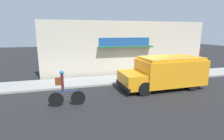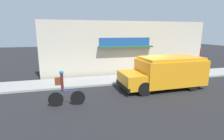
{
  "view_description": "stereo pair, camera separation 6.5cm",
  "coord_description": "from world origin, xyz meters",
  "px_view_note": "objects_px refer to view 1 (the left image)",
  "views": [
    {
      "loc": [
        -5.18,
        -10.81,
        3.5
      ],
      "look_at": [
        -2.25,
        -0.2,
        1.1
      ],
      "focal_mm": 28.0,
      "sensor_mm": 36.0,
      "label": 1
    },
    {
      "loc": [
        -5.12,
        -10.83,
        3.5
      ],
      "look_at": [
        -2.25,
        -0.2,
        1.1
      ],
      "focal_mm": 28.0,
      "sensor_mm": 36.0,
      "label": 2
    }
  ],
  "objects_px": {
    "school_bus": "(165,72)",
    "cyclist": "(64,90)",
    "stop_sign_post": "(200,57)",
    "trash_bin": "(162,69)"
  },
  "relations": [
    {
      "from": "trash_bin",
      "to": "cyclist",
      "type": "bearing_deg",
      "value": -150.77
    },
    {
      "from": "cyclist",
      "to": "school_bus",
      "type": "bearing_deg",
      "value": 14.46
    },
    {
      "from": "school_bus",
      "to": "stop_sign_post",
      "type": "relative_size",
      "value": 2.4
    },
    {
      "from": "cyclist",
      "to": "trash_bin",
      "type": "relative_size",
      "value": 2.29
    },
    {
      "from": "school_bus",
      "to": "cyclist",
      "type": "bearing_deg",
      "value": -169.54
    },
    {
      "from": "school_bus",
      "to": "cyclist",
      "type": "xyz_separation_m",
      "value": [
        -6.19,
        -1.24,
        -0.22
      ]
    },
    {
      "from": "school_bus",
      "to": "stop_sign_post",
      "type": "distance_m",
      "value": 4.45
    },
    {
      "from": "cyclist",
      "to": "trash_bin",
      "type": "height_order",
      "value": "cyclist"
    },
    {
      "from": "school_bus",
      "to": "trash_bin",
      "type": "height_order",
      "value": "school_bus"
    },
    {
      "from": "school_bus",
      "to": "trash_bin",
      "type": "xyz_separation_m",
      "value": [
        1.77,
        3.21,
        -0.53
      ]
    }
  ]
}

